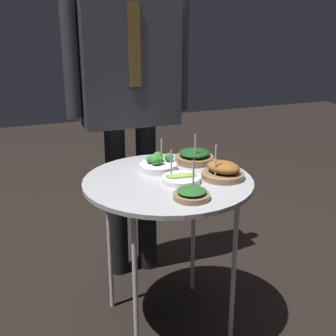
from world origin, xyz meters
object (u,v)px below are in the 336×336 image
bowl_asparagus_back_left (181,179)px  bowl_roast_back_right (223,171)px  bowl_broccoli_far_rim (158,164)px  bowl_spinach_front_right (192,194)px  bowl_spinach_front_left (194,157)px  serving_cart (168,190)px  waiter_figure (129,76)px

bowl_asparagus_back_left → bowl_roast_back_right: bearing=-5.9°
bowl_broccoli_far_rim → bowl_spinach_front_right: (0.01, -0.34, -0.01)m
bowl_asparagus_back_left → bowl_spinach_front_right: 0.17m
bowl_spinach_front_left → bowl_roast_back_right: bearing=-82.6°
bowl_spinach_front_left → serving_cart: bearing=-138.6°
bowl_roast_back_right → waiter_figure: (-0.23, 0.57, 0.32)m
serving_cart → bowl_spinach_front_right: (0.01, -0.21, 0.07)m
serving_cart → waiter_figure: (-0.01, 0.51, 0.40)m
bowl_broccoli_far_rim → bowl_asparagus_back_left: size_ratio=1.04×
bowl_spinach_front_left → bowl_spinach_front_right: size_ratio=1.25×
bowl_broccoli_far_rim → waiter_figure: bearing=92.0°
bowl_spinach_front_right → bowl_spinach_front_left: bearing=65.3°
bowl_spinach_front_right → waiter_figure: (-0.03, 0.72, 0.33)m
bowl_asparagus_back_left → bowl_spinach_front_right: bowl_spinach_front_right is taller
waiter_figure → bowl_broccoli_far_rim: bearing=-88.0°
bowl_asparagus_back_left → waiter_figure: bearing=95.7°
bowl_asparagus_back_left → bowl_spinach_front_left: 0.26m
bowl_broccoli_far_rim → bowl_roast_back_right: size_ratio=0.90×
bowl_roast_back_right → bowl_spinach_front_right: 0.26m
bowl_roast_back_right → bowl_asparagus_back_left: size_ratio=1.15×
serving_cart → bowl_spinach_front_right: size_ratio=5.05×
bowl_roast_back_right → waiter_figure: bearing=112.2°
bowl_asparagus_back_left → bowl_spinach_front_right: (-0.03, -0.17, 0.01)m
bowl_spinach_front_left → bowl_spinach_front_right: bearing=-114.7°
serving_cart → waiter_figure: bearing=91.6°
bowl_roast_back_right → bowl_spinach_front_right: size_ratio=1.30×
bowl_roast_back_right → bowl_spinach_front_right: bearing=-143.0°
bowl_broccoli_far_rim → bowl_spinach_front_left: bowl_spinach_front_left is taller
serving_cart → waiter_figure: 0.64m
serving_cart → bowl_asparagus_back_left: (0.04, -0.04, 0.06)m
bowl_roast_back_right → bowl_spinach_front_left: (-0.03, 0.23, -0.00)m
bowl_spinach_front_right → waiter_figure: 0.79m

